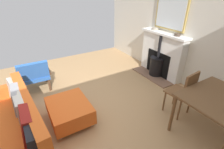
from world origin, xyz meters
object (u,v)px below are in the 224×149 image
Objects in this scene: dining_chair_near_fireplace at (184,91)px; sofa at (9,129)px; dining_table at (219,103)px; mantel_bowl_far at (177,35)px; mantel_bowl_near at (155,29)px; fireplace at (160,57)px; ottoman at (69,110)px; armchair_accent at (34,74)px.

sofa is at bearing -15.91° from dining_chair_near_fireplace.
mantel_bowl_far is at bearing -118.38° from dining_table.
mantel_bowl_far is at bearing 90.00° from mantel_bowl_near.
ottoman is at bearing 10.33° from fireplace.
sofa reaches higher than armchair_accent.
dining_table is at bearing 61.62° from mantel_bowl_far.
dining_table is 0.59m from dining_chair_near_fireplace.
dining_chair_near_fireplace is at bearing 153.90° from ottoman.
ottoman is 1.38m from armchair_accent.
mantel_bowl_near is 0.70m from mantel_bowl_far.
mantel_bowl_far reaches higher than armchair_accent.
ottoman is 2.35m from dining_table.
sofa is 2.80m from dining_chair_near_fireplace.
mantel_bowl_near is at bearing -162.82° from ottoman.
sofa is 2.31× the size of ottoman.
sofa is 2.45× the size of armchair_accent.
ottoman is 2.03m from dining_chair_near_fireplace.
armchair_accent is at bearing -45.61° from dining_chair_near_fireplace.
armchair_accent is at bearing -52.28° from dining_table.
mantel_bowl_near reaches higher than mantel_bowl_far.
dining_table is (-1.80, 1.46, 0.42)m from ottoman.
mantel_bowl_far is at bearing -130.14° from dining_chair_near_fireplace.
ottoman is at bearing 17.18° from mantel_bowl_near.
fireplace is 2.11m from dining_table.
sofa is at bearing -26.57° from dining_table.
armchair_accent is at bearing -21.91° from mantel_bowl_far.
dining_chair_near_fireplace reaches higher than sofa.
armchair_accent is (3.00, -1.20, -0.75)m from mantel_bowl_far.
dining_chair_near_fireplace is at bearing 164.09° from sofa.
mantel_bowl_far is 0.17× the size of ottoman.
fireplace is at bearing -113.05° from dining_table.
ottoman is at bearing 2.45° from mantel_bowl_far.
sofa is (3.53, 0.93, -0.82)m from mantel_bowl_near.
dining_chair_near_fireplace is (-2.69, 0.77, 0.17)m from sofa.
sofa is 1.53m from armchair_accent.
mantel_bowl_far is 2.81m from ottoman.
armchair_accent is 0.75× the size of dining_table.
dining_chair_near_fireplace is at bearing 59.08° from fireplace.
armchair_accent is (3.00, -0.50, -0.75)m from mantel_bowl_near.
dining_table is at bearing 89.19° from dining_chair_near_fireplace.
fireplace is at bearing -170.37° from sofa.
ottoman is at bearing 104.93° from armchair_accent.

